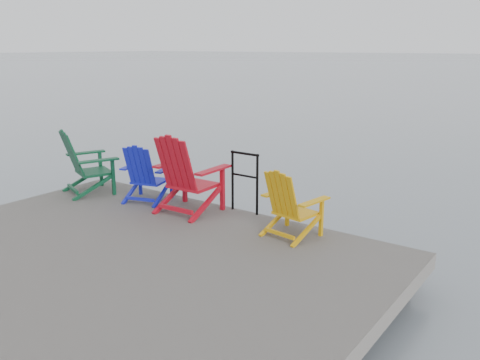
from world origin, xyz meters
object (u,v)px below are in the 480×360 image
Objects in this scene: chair_red at (186,174)px; handrail at (245,176)px; chair_blue at (146,173)px; chair_yellow at (290,203)px; chair_green at (85,162)px.

handrail is at bearing 34.92° from chair_red.
chair_blue reaches higher than chair_yellow.
handrail is 1.63m from chair_blue.
chair_red is 1.31× the size of chair_yellow.
chair_blue is 0.79× the size of chair_red.
chair_blue is 2.61m from chair_yellow.
chair_red reaches higher than chair_blue.
chair_blue is at bearing -171.36° from chair_yellow.
chair_red is (0.88, -0.04, 0.13)m from chair_blue.
chair_blue is 0.89m from chair_red.
handrail is 0.98× the size of chair_blue.
chair_yellow is at bearing -24.56° from handrail.
chair_green reaches higher than chair_blue.
chair_green reaches higher than handrail.
handrail is 1.15m from chair_yellow.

